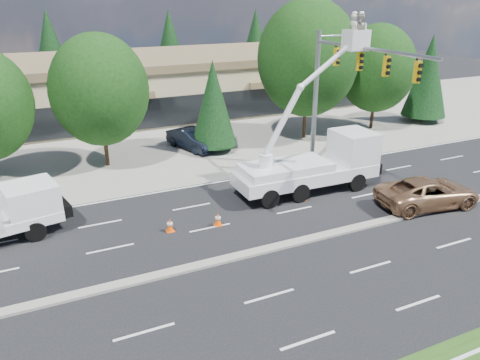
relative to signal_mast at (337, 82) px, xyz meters
name	(u,v)px	position (x,y,z in m)	size (l,w,h in m)	color
ground	(236,258)	(-10.03, -7.04, -6.06)	(140.00, 140.00, 0.00)	black
concrete_apron	(134,141)	(-10.03, 12.96, -6.05)	(140.00, 22.00, 0.01)	gray
road_median	(236,257)	(-10.03, -7.04, -6.00)	(120.00, 0.55, 0.12)	gray
strip_mall	(108,86)	(-10.03, 22.93, -3.23)	(50.40, 15.40, 5.50)	#C3B385
tree_front_d	(100,90)	(-13.03, 7.96, -0.84)	(6.43, 6.43, 8.92)	#332114
tree_front_e	(213,103)	(-5.03, 7.96, -2.44)	(3.43, 3.43, 6.75)	#332114
tree_front_f	(308,58)	(2.97, 7.96, 0.37)	(7.91, 7.91, 10.97)	#332114
tree_front_g	(377,68)	(9.97, 7.96, -0.83)	(6.43, 6.43, 8.93)	#332114
tree_front_h	(428,76)	(15.97, 7.96, -1.85)	(3.98, 3.98, 7.84)	#332114
tree_back_b	(51,50)	(-14.03, 34.96, -0.87)	(4.90, 4.90, 9.67)	#332114
tree_back_c	(170,46)	(-0.03, 34.96, -1.00)	(4.78, 4.78, 9.42)	#332114
tree_back_d	(255,42)	(11.97, 34.96, -1.02)	(4.76, 4.76, 9.39)	#332114
signal_mast	(337,82)	(0.00, 0.00, 0.00)	(2.76, 10.16, 9.00)	gray
bucket_truck	(320,155)	(-2.16, -1.81, -3.88)	(8.90, 2.95, 10.21)	white
traffic_cone_b	(170,225)	(-11.97, -3.33, -5.72)	(0.40, 0.40, 0.70)	#FE5308
traffic_cone_c	(218,219)	(-9.53, -3.74, -5.72)	(0.40, 0.40, 0.70)	#FE5308
traffic_cone_d	(303,195)	(-3.87, -2.86, -5.72)	(0.40, 0.40, 0.70)	#FE5308
minivan	(428,192)	(2.00, -6.44, -5.25)	(2.67, 5.80, 1.61)	#9B6F4B
parked_car_east	(192,139)	(-6.46, 8.96, -5.28)	(1.65, 4.72, 1.56)	black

